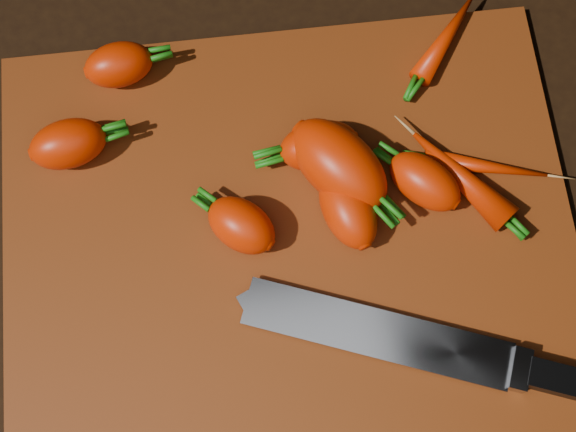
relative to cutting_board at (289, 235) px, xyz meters
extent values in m
cube|color=black|center=(0.00, 0.00, -0.01)|extent=(2.00, 2.00, 0.01)
cube|color=#5D270D|center=(0.00, 0.00, 0.00)|extent=(0.50, 0.40, 0.01)
ellipsoid|color=#C12200|center=(-0.18, 0.10, 0.03)|extent=(0.08, 0.06, 0.04)
ellipsoid|color=#C12200|center=(-0.04, 0.01, 0.03)|extent=(0.08, 0.07, 0.04)
ellipsoid|color=#C12200|center=(0.05, 0.05, 0.04)|extent=(0.11, 0.12, 0.06)
ellipsoid|color=#C12200|center=(0.05, 0.01, 0.03)|extent=(0.06, 0.08, 0.04)
ellipsoid|color=#C12200|center=(0.03, 0.07, 0.03)|extent=(0.07, 0.05, 0.04)
ellipsoid|color=#C12200|center=(-0.14, 0.17, 0.03)|extent=(0.07, 0.05, 0.04)
ellipsoid|color=#C12200|center=(0.12, 0.03, 0.03)|extent=(0.08, 0.08, 0.04)
ellipsoid|color=#C12200|center=(0.17, 0.17, 0.02)|extent=(0.08, 0.09, 0.02)
ellipsoid|color=#C12200|center=(0.18, 0.04, 0.02)|extent=(0.11, 0.05, 0.02)
ellipsoid|color=#C12200|center=(0.15, 0.03, 0.02)|extent=(0.09, 0.11, 0.03)
cube|color=gray|center=(-0.04, -0.06, 0.02)|extent=(0.23, 0.12, 0.00)
cube|color=gray|center=(0.07, -0.10, 0.02)|extent=(0.03, 0.04, 0.02)
cube|color=black|center=(0.14, -0.13, 0.02)|extent=(0.13, 0.07, 0.02)
cylinder|color=#B2B2B7|center=(0.12, -0.12, 0.02)|extent=(0.01, 0.01, 0.00)
camera|label=1|loc=(-0.02, -0.19, 0.68)|focal=50.00mm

